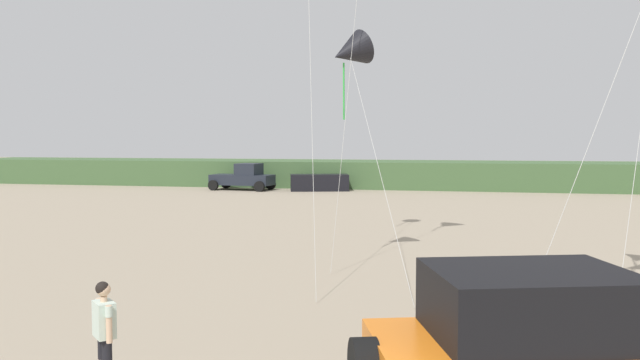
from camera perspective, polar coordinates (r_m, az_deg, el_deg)
The scene contains 6 objects.
dune_ridge at distance 50.00m, azimuth 16.11°, elevation 0.41°, with size 90.00×6.64×2.04m, color #426038.
jeep at distance 8.28m, azimuth 20.13°, elevation -14.77°, with size 5.01×3.56×2.26m.
person_watching at distance 10.27m, azimuth -18.88°, elevation -12.64°, with size 0.48×0.47×1.67m.
distant_pickup at distance 47.14m, azimuth -6.89°, elevation 0.23°, with size 4.78×2.82×1.98m.
distant_sedan at distance 46.16m, azimuth -0.06°, elevation -0.23°, with size 4.20×1.70×1.20m, color black.
kite_pink_ribbon at distance 18.90m, azimuth 2.63°, elevation 11.46°, with size 3.14×5.32×7.05m.
Camera 1 is at (2.00, -5.14, 3.80)m, focal length 35.44 mm.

